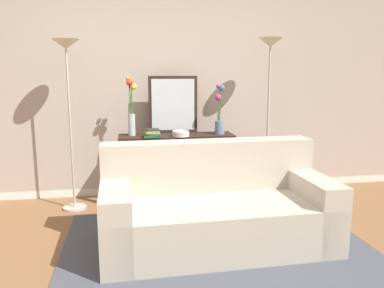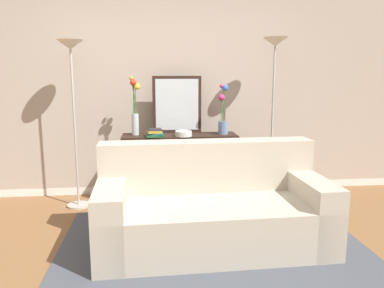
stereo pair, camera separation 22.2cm
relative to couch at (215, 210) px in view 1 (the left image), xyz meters
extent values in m
cube|color=brown|center=(-0.46, -0.50, -0.32)|extent=(16.00, 16.00, 0.02)
cube|color=white|center=(-0.46, 1.64, -0.27)|extent=(12.00, 0.15, 0.09)
cube|color=#B7A899|center=(-0.46, 1.64, 1.06)|extent=(12.00, 0.14, 2.57)
cube|color=#474C56|center=(0.00, -0.16, -0.31)|extent=(2.64, 2.11, 0.01)
cube|color=#BCB29E|center=(0.00, -0.06, -0.10)|extent=(1.98, 0.97, 0.42)
cube|color=#BCB29E|center=(-0.01, 0.27, 0.34)|extent=(1.96, 0.31, 0.46)
cube|color=#BCB29E|center=(-0.85, -0.08, -0.01)|extent=(0.26, 0.92, 0.60)
cube|color=#BCB29E|center=(0.86, -0.04, -0.01)|extent=(0.26, 0.92, 0.60)
cube|color=black|center=(-0.19, 1.21, 0.47)|extent=(1.32, 0.38, 0.03)
cube|color=black|center=(-0.19, 1.21, -0.17)|extent=(1.21, 0.32, 0.01)
cube|color=black|center=(-0.82, 1.05, 0.07)|extent=(0.05, 0.05, 0.76)
cube|color=black|center=(0.45, 1.05, 0.07)|extent=(0.05, 0.05, 0.76)
cube|color=black|center=(-0.82, 1.38, 0.07)|extent=(0.05, 0.05, 0.76)
cube|color=black|center=(0.45, 1.38, 0.07)|extent=(0.05, 0.05, 0.76)
cylinder|color=#B7B2A8|center=(-1.34, 1.14, -0.30)|extent=(0.26, 0.26, 0.02)
cylinder|color=#B7B2A8|center=(-1.34, 1.14, 0.57)|extent=(0.02, 0.02, 1.71)
cone|color=silver|center=(-1.34, 1.14, 1.47)|extent=(0.28, 0.28, 0.10)
cylinder|color=#B7B2A8|center=(0.88, 1.14, -0.30)|extent=(0.26, 0.26, 0.02)
cylinder|color=#B7B2A8|center=(0.88, 1.14, 0.59)|extent=(0.02, 0.02, 1.76)
cone|color=silver|center=(0.88, 1.14, 1.52)|extent=(0.28, 0.28, 0.10)
cube|color=black|center=(-0.20, 1.37, 0.81)|extent=(0.57, 0.02, 0.67)
cube|color=silver|center=(-0.20, 1.36, 0.81)|extent=(0.50, 0.01, 0.60)
cylinder|color=silver|center=(-0.69, 1.25, 0.60)|extent=(0.08, 0.08, 0.24)
cylinder|color=#3D7538|center=(-0.69, 1.26, 0.90)|extent=(0.04, 0.01, 0.34)
sphere|color=#DD4834|center=(-0.69, 1.28, 1.07)|extent=(0.06, 0.06, 0.06)
cylinder|color=#3D7538|center=(-0.68, 1.25, 0.88)|extent=(0.02, 0.03, 0.31)
sphere|color=yellow|center=(-0.66, 1.24, 1.03)|extent=(0.07, 0.07, 0.07)
cylinder|color=#3D7538|center=(-0.70, 1.25, 0.92)|extent=(0.02, 0.06, 0.40)
sphere|color=gold|center=(-0.72, 1.26, 1.12)|extent=(0.04, 0.04, 0.04)
cylinder|color=#3D7538|center=(-0.69, 1.24, 0.90)|extent=(0.04, 0.02, 0.35)
sphere|color=red|center=(-0.70, 1.22, 1.08)|extent=(0.07, 0.07, 0.07)
cylinder|color=#6B84AD|center=(0.32, 1.19, 0.56)|extent=(0.11, 0.11, 0.15)
cylinder|color=#3D7538|center=(0.31, 1.21, 0.83)|extent=(0.04, 0.02, 0.40)
sphere|color=#C32E75|center=(0.30, 1.23, 1.03)|extent=(0.05, 0.05, 0.05)
cylinder|color=#3D7538|center=(0.30, 1.18, 0.77)|extent=(0.02, 0.03, 0.27)
sphere|color=#CD2C7A|center=(0.29, 1.17, 0.91)|extent=(0.07, 0.07, 0.07)
cylinder|color=#3D7538|center=(0.33, 1.21, 0.82)|extent=(0.03, 0.03, 0.38)
sphere|color=blue|center=(0.34, 1.22, 1.01)|extent=(0.07, 0.07, 0.07)
cylinder|color=silver|center=(-0.15, 1.10, 0.51)|extent=(0.19, 0.19, 0.05)
torus|color=silver|center=(-0.15, 1.10, 0.54)|extent=(0.19, 0.19, 0.01)
cube|color=#236033|center=(-0.47, 1.10, 0.49)|extent=(0.19, 0.16, 0.02)
cube|color=#1E7075|center=(-0.47, 1.09, 0.51)|extent=(0.17, 0.15, 0.02)
cube|color=gold|center=(-0.47, 1.08, 0.54)|extent=(0.16, 0.15, 0.03)
cube|color=#2D2D33|center=(-0.47, 1.09, 0.56)|extent=(0.15, 0.13, 0.02)
cube|color=#1E7075|center=(-0.70, 1.21, -0.26)|extent=(0.06, 0.15, 0.10)
cube|color=#BC3328|center=(-0.64, 1.21, -0.26)|extent=(0.05, 0.14, 0.10)
cube|color=#6B3360|center=(-0.59, 1.21, -0.25)|extent=(0.05, 0.18, 0.13)
cube|color=maroon|center=(-0.55, 1.21, -0.26)|extent=(0.02, 0.15, 0.11)
cube|color=tan|center=(-0.51, 1.21, -0.26)|extent=(0.06, 0.16, 0.10)
cube|color=#B77F33|center=(-0.45, 1.21, -0.26)|extent=(0.05, 0.18, 0.11)
camera|label=1|loc=(-0.74, -3.14, 1.17)|focal=36.21mm
camera|label=2|loc=(-0.52, -3.17, 1.17)|focal=36.21mm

